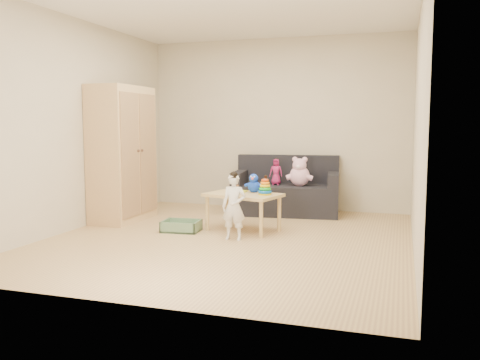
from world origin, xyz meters
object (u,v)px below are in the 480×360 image
(sofa, at_px, (286,199))
(wardrobe, at_px, (122,154))
(play_table, at_px, (243,212))
(toddler, at_px, (234,208))

(sofa, bearing_deg, wardrobe, -156.76)
(wardrobe, bearing_deg, play_table, -5.49)
(sofa, height_order, play_table, play_table)
(wardrobe, relative_size, play_table, 2.06)
(wardrobe, relative_size, sofa, 1.19)
(sofa, relative_size, play_table, 1.73)
(wardrobe, distance_m, toddler, 2.00)
(sofa, xyz_separation_m, play_table, (-0.24, -1.32, 0.02))
(wardrobe, distance_m, play_table, 1.89)
(play_table, bearing_deg, toddler, -84.72)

